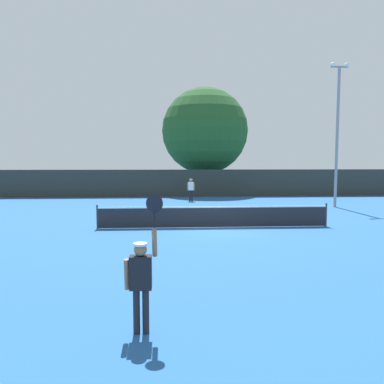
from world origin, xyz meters
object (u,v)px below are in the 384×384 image
(tennis_ball, at_px, (166,222))
(light_pole, at_px, (337,127))
(player_serving, at_px, (141,274))
(large_tree, at_px, (205,131))
(parked_car_mid, at_px, (250,183))
(parked_car_near, at_px, (205,181))
(parked_car_far, at_px, (288,182))
(player_receiving, at_px, (191,188))

(tennis_ball, relative_size, light_pole, 0.01)
(player_serving, height_order, tennis_ball, player_serving)
(large_tree, relative_size, parked_car_mid, 2.30)
(parked_car_mid, bearing_deg, player_serving, -104.54)
(player_serving, distance_m, light_pole, 20.68)
(tennis_ball, relative_size, large_tree, 0.01)
(parked_car_near, bearing_deg, light_pole, -69.03)
(parked_car_far, bearing_deg, tennis_ball, -122.92)
(tennis_ball, relative_size, parked_car_far, 0.02)
(tennis_ball, xyz_separation_m, parked_car_mid, (8.26, 18.71, 0.74))
(player_receiving, distance_m, large_tree, 9.03)
(player_receiving, xyz_separation_m, light_pole, (9.17, -3.93, 4.16))
(light_pole, relative_size, large_tree, 0.94)
(parked_car_near, height_order, parked_car_mid, same)
(parked_car_far, bearing_deg, parked_car_near, 165.16)
(light_pole, relative_size, parked_car_near, 2.15)
(player_receiving, distance_m, tennis_ball, 9.62)
(tennis_ball, height_order, parked_car_mid, parked_car_mid)
(light_pole, xyz_separation_m, parked_car_mid, (-2.65, 13.23, -4.39))
(player_serving, xyz_separation_m, light_pole, (11.22, 16.89, 4.10))
(player_serving, height_order, large_tree, large_tree)
(player_serving, distance_m, large_tree, 28.92)
(player_receiving, xyz_separation_m, parked_car_far, (10.58, 9.98, -0.23))
(player_serving, bearing_deg, parked_car_mid, 74.11)
(light_pole, xyz_separation_m, parked_car_far, (1.41, 13.91, -4.39))
(parked_car_mid, distance_m, parked_car_far, 4.12)
(player_receiving, relative_size, parked_car_near, 0.38)
(player_serving, relative_size, light_pole, 0.27)
(player_serving, height_order, parked_car_mid, player_serving)
(parked_car_far, bearing_deg, light_pole, -96.27)
(player_receiving, height_order, tennis_ball, player_receiving)
(parked_car_near, bearing_deg, player_serving, -99.82)
(parked_car_near, bearing_deg, player_receiving, -102.87)
(light_pole, height_order, parked_car_mid, light_pole)
(tennis_ball, height_order, light_pole, light_pole)
(player_receiving, distance_m, parked_car_far, 14.54)
(tennis_ball, relative_size, parked_car_near, 0.02)
(tennis_ball, bearing_deg, parked_car_far, 57.55)
(large_tree, bearing_deg, player_serving, -97.62)
(tennis_ball, xyz_separation_m, parked_car_far, (12.32, 19.38, 0.74))
(player_receiving, height_order, light_pole, light_pole)
(player_serving, bearing_deg, large_tree, 82.38)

